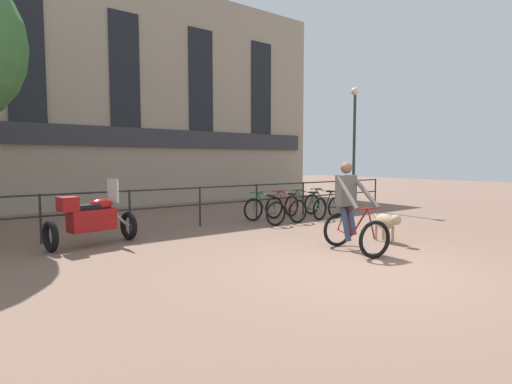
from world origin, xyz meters
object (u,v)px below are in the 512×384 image
at_px(parked_motorcycle, 91,218).
at_px(street_lamp, 354,141).
at_px(dog, 387,222).
at_px(parked_bicycle_near_lamp, 264,210).
at_px(cyclist_with_bike, 351,211).
at_px(parked_bicycle_mid_left, 286,208).
at_px(parked_bicycle_mid_right, 305,207).
at_px(parked_bicycle_far_end, 324,205).

distance_m(parked_motorcycle, street_lamp, 9.43).
xyz_separation_m(dog, parked_bicycle_near_lamp, (-0.49, 3.56, -0.07)).
distance_m(cyclist_with_bike, parked_motorcycle, 5.19).
distance_m(parked_motorcycle, parked_bicycle_mid_left, 5.39).
xyz_separation_m(parked_bicycle_near_lamp, street_lamp, (4.61, 0.69, 2.06)).
height_order(parked_motorcycle, street_lamp, street_lamp).
relative_size(cyclist_with_bike, street_lamp, 0.40).
xyz_separation_m(dog, parked_bicycle_mid_left, (0.30, 3.56, -0.07)).
bearing_deg(street_lamp, parked_bicycle_near_lamp, -171.54).
distance_m(parked_motorcycle, parked_bicycle_mid_right, 6.18).
bearing_deg(parked_bicycle_far_end, dog, 64.16).
height_order(parked_bicycle_near_lamp, parked_bicycle_far_end, same).
relative_size(parked_bicycle_mid_left, parked_bicycle_far_end, 0.99).
distance_m(parked_motorcycle, parked_bicycle_far_end, 6.96).
bearing_deg(parked_motorcycle, dog, -133.33).
xyz_separation_m(cyclist_with_bike, dog, (1.23, 0.05, -0.33)).
distance_m(dog, parked_bicycle_mid_left, 3.58).
relative_size(dog, parked_motorcycle, 0.51).
bearing_deg(dog, parked_bicycle_mid_right, 93.30).
distance_m(cyclist_with_bike, parked_bicycle_mid_left, 3.95).
bearing_deg(street_lamp, cyclist_with_bike, -141.19).
bearing_deg(parked_bicycle_far_end, parked_bicycle_mid_right, 1.79).
relative_size(cyclist_with_bike, parked_bicycle_far_end, 1.50).
height_order(cyclist_with_bike, parked_bicycle_near_lamp, cyclist_with_bike).
relative_size(cyclist_with_bike, dog, 1.85).
bearing_deg(dog, cyclist_with_bike, -157.34).
bearing_deg(parked_bicycle_mid_right, parked_motorcycle, -7.48).
xyz_separation_m(parked_bicycle_near_lamp, parked_bicycle_mid_left, (0.78, -0.00, -0.00)).
bearing_deg(parked_bicycle_near_lamp, cyclist_with_bike, 80.46).
relative_size(cyclist_with_bike, parked_bicycle_mid_left, 1.52).
bearing_deg(parked_bicycle_far_end, parked_bicycle_near_lamp, 1.79).
bearing_deg(parked_motorcycle, street_lamp, -94.31).
bearing_deg(parked_bicycle_mid_right, street_lamp, -176.22).
xyz_separation_m(cyclist_with_bike, parked_bicycle_mid_left, (1.53, 3.62, -0.41)).
bearing_deg(dog, parked_bicycle_far_end, 82.56).
bearing_deg(cyclist_with_bike, street_lamp, 52.14).
relative_size(cyclist_with_bike, parked_motorcycle, 0.94).
xyz_separation_m(parked_bicycle_mid_left, parked_bicycle_far_end, (1.57, 0.00, 0.00)).
distance_m(parked_bicycle_near_lamp, parked_bicycle_far_end, 2.35).
height_order(cyclist_with_bike, parked_bicycle_far_end, cyclist_with_bike).
bearing_deg(street_lamp, parked_bicycle_mid_left, -169.83).
bearing_deg(parked_motorcycle, parked_bicycle_mid_right, -98.08).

